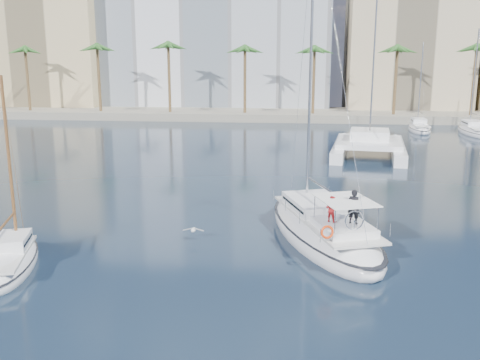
# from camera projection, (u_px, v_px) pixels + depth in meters

# --- Properties ---
(ground) EXTENTS (160.00, 160.00, 0.00)m
(ground) POSITION_uv_depth(u_px,v_px,m) (223.00, 244.00, 28.24)
(ground) COLOR black
(ground) RESTS_ON ground
(quay) EXTENTS (120.00, 14.00, 1.20)m
(quay) POSITION_uv_depth(u_px,v_px,m) (275.00, 114.00, 87.21)
(quay) COLOR gray
(quay) RESTS_ON ground
(building_modern) EXTENTS (42.00, 16.00, 28.00)m
(building_modern) POSITION_uv_depth(u_px,v_px,m) (213.00, 33.00, 97.10)
(building_modern) COLOR silver
(building_modern) RESTS_ON ground
(building_tan_left) EXTENTS (22.00, 14.00, 22.00)m
(building_tan_left) POSITION_uv_depth(u_px,v_px,m) (46.00, 50.00, 97.04)
(building_tan_left) COLOR tan
(building_tan_left) RESTS_ON ground
(building_beige) EXTENTS (20.00, 14.00, 20.00)m
(building_beige) POSITION_uv_depth(u_px,v_px,m) (406.00, 55.00, 91.53)
(building_beige) COLOR tan
(building_beige) RESTS_ON ground
(palm_left) EXTENTS (3.60, 3.60, 12.30)m
(palm_left) POSITION_uv_depth(u_px,v_px,m) (60.00, 53.00, 84.73)
(palm_left) COLOR brown
(palm_left) RESTS_ON ground
(palm_centre) EXTENTS (3.60, 3.60, 12.30)m
(palm_centre) POSITION_uv_depth(u_px,v_px,m) (274.00, 53.00, 81.17)
(palm_centre) COLOR brown
(palm_centre) RESTS_ON ground
(main_sloop) EXTENTS (7.82, 13.10, 18.54)m
(main_sloop) POSITION_uv_depth(u_px,v_px,m) (323.00, 230.00, 28.71)
(main_sloop) COLOR white
(main_sloop) RESTS_ON ground
(small_sloop) EXTENTS (3.77, 6.83, 9.38)m
(small_sloop) POSITION_uv_depth(u_px,v_px,m) (12.00, 261.00, 24.82)
(small_sloop) COLOR white
(small_sloop) RESTS_ON ground
(catamaran) EXTENTS (8.66, 14.57, 19.87)m
(catamaran) POSITION_uv_depth(u_px,v_px,m) (369.00, 143.00, 54.15)
(catamaran) COLOR white
(catamaran) RESTS_ON ground
(seagull) EXTENTS (1.15, 0.50, 0.21)m
(seagull) POSITION_uv_depth(u_px,v_px,m) (193.00, 230.00, 28.62)
(seagull) COLOR silver
(seagull) RESTS_ON ground
(moored_yacht_a) EXTENTS (3.37, 9.52, 11.90)m
(moored_yacht_a) POSITION_uv_depth(u_px,v_px,m) (419.00, 131.00, 71.68)
(moored_yacht_a) COLOR white
(moored_yacht_a) RESTS_ON ground
(moored_yacht_b) EXTENTS (3.32, 10.83, 13.72)m
(moored_yacht_b) POSITION_uv_depth(u_px,v_px,m) (474.00, 134.00, 69.07)
(moored_yacht_b) COLOR white
(moored_yacht_b) RESTS_ON ground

